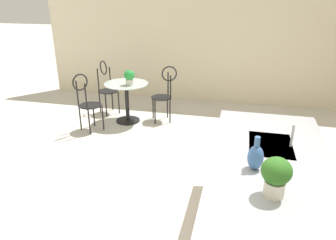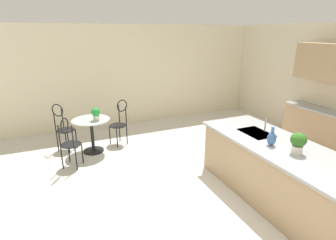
% 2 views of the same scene
% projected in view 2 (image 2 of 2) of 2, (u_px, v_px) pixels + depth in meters
% --- Properties ---
extents(ground_plane, '(40.00, 40.00, 0.00)m').
position_uv_depth(ground_plane, '(218.00, 200.00, 4.20)').
color(ground_plane, beige).
extents(wall_left_window, '(0.12, 7.80, 2.70)m').
position_uv_depth(wall_left_window, '(135.00, 75.00, 7.48)').
color(wall_left_window, beige).
rests_on(wall_left_window, ground).
extents(kitchen_island, '(2.80, 1.06, 0.92)m').
position_uv_depth(kitchen_island, '(277.00, 172.00, 4.11)').
color(kitchen_island, tan).
rests_on(kitchen_island, ground).
extents(bistro_table, '(0.80, 0.80, 0.74)m').
position_uv_depth(bistro_table, '(92.00, 132.00, 5.78)').
color(bistro_table, black).
rests_on(bistro_table, ground).
extents(chair_near_window, '(0.54, 0.54, 1.04)m').
position_uv_depth(chair_near_window, '(63.00, 125.00, 5.85)').
color(chair_near_window, black).
rests_on(chair_near_window, ground).
extents(chair_by_island, '(0.52, 0.52, 1.04)m').
position_uv_depth(chair_by_island, '(69.00, 140.00, 5.04)').
color(chair_by_island, black).
rests_on(chair_by_island, ground).
extents(chair_toward_desk, '(0.50, 0.52, 1.04)m').
position_uv_depth(chair_toward_desk, '(120.00, 120.00, 6.17)').
color(chair_toward_desk, black).
rests_on(chair_toward_desk, ground).
extents(sink_faucet, '(0.02, 0.02, 0.22)m').
position_uv_depth(sink_faucet, '(265.00, 125.00, 4.48)').
color(sink_faucet, '#B2B5BA').
rests_on(sink_faucet, kitchen_island).
extents(potted_plant_on_table, '(0.19, 0.19, 0.27)m').
position_uv_depth(potted_plant_on_table, '(96.00, 113.00, 5.59)').
color(potted_plant_on_table, beige).
rests_on(potted_plant_on_table, bistro_table).
extents(potted_plant_counter_near, '(0.21, 0.21, 0.30)m').
position_uv_depth(potted_plant_counter_near, '(298.00, 142.00, 3.64)').
color(potted_plant_counter_near, beige).
rests_on(potted_plant_counter_near, kitchen_island).
extents(vase_on_counter, '(0.13, 0.13, 0.29)m').
position_uv_depth(vase_on_counter, '(272.00, 138.00, 3.92)').
color(vase_on_counter, '#386099').
rests_on(vase_on_counter, kitchen_island).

